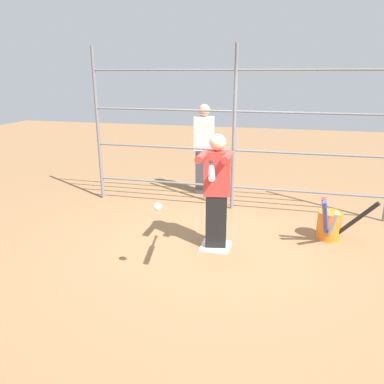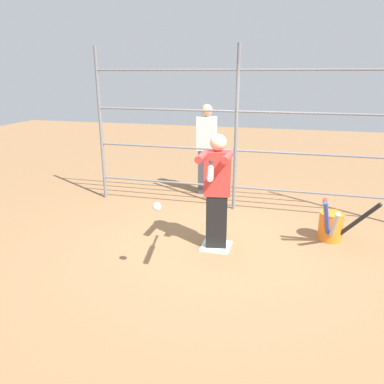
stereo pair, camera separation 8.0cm
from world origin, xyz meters
name	(u,v)px [view 1 (the left image)]	position (x,y,z in m)	size (l,w,h in m)	color
ground_plane	(216,247)	(0.00, 0.00, 0.00)	(24.00, 24.00, 0.00)	olive
home_plate	(216,246)	(0.00, 0.00, 0.01)	(0.40, 0.40, 0.02)	white
fence_backstop	(234,131)	(0.00, -1.60, 1.39)	(5.11, 0.06, 2.79)	slate
batter	(217,189)	(0.00, 0.02, 0.86)	(0.40, 0.58, 1.59)	black
baseball_bat_swinging	(212,171)	(-0.10, 0.95, 1.34)	(0.23, 0.88, 0.09)	black
softball_in_flight	(158,207)	(0.48, 1.02, 0.92)	(0.10, 0.10, 0.10)	white
bat_bucket	(330,224)	(-1.57, -0.62, 0.24)	(0.77, 0.76, 0.75)	orange
bystander_behind_fence	(204,148)	(0.68, -2.36, 0.92)	(0.37, 0.23, 1.77)	#3F3F47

